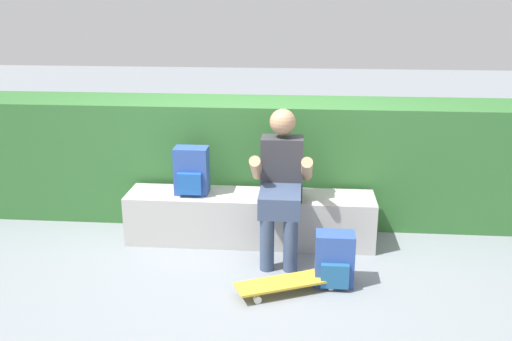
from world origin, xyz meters
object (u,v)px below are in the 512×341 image
object	(u,v)px
bench_main	(250,218)
backpack_on_ground	(335,260)
backpack_on_bench	(192,172)
skateboard_near_person	(291,282)
person_skater	(281,180)

from	to	relation	value
bench_main	backpack_on_ground	bearing A→B (deg)	-46.33
bench_main	backpack_on_bench	bearing A→B (deg)	-178.90
backpack_on_bench	skateboard_near_person	bearing A→B (deg)	-44.22
bench_main	skateboard_near_person	bearing A→B (deg)	-66.31
backpack_on_ground	skateboard_near_person	bearing A→B (deg)	-156.65
bench_main	person_skater	xyz separation A→B (m)	(0.27, -0.21, 0.41)
person_skater	backpack_on_bench	xyz separation A→B (m)	(-0.76, 0.20, -0.01)
skateboard_near_person	backpack_on_bench	xyz separation A→B (m)	(-0.87, 0.84, 0.54)
skateboard_near_person	backpack_on_bench	bearing A→B (deg)	135.78
bench_main	backpack_on_bench	world-z (taller)	backpack_on_bench
person_skater	backpack_on_ground	xyz separation A→B (m)	(0.42, -0.51, -0.43)
skateboard_near_person	person_skater	bearing A→B (deg)	99.20
backpack_on_bench	person_skater	bearing A→B (deg)	-14.53
person_skater	backpack_on_bench	world-z (taller)	person_skater
person_skater	backpack_on_bench	bearing A→B (deg)	165.47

